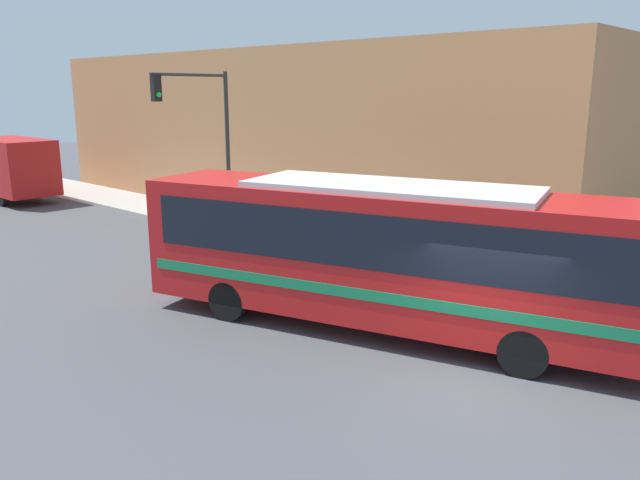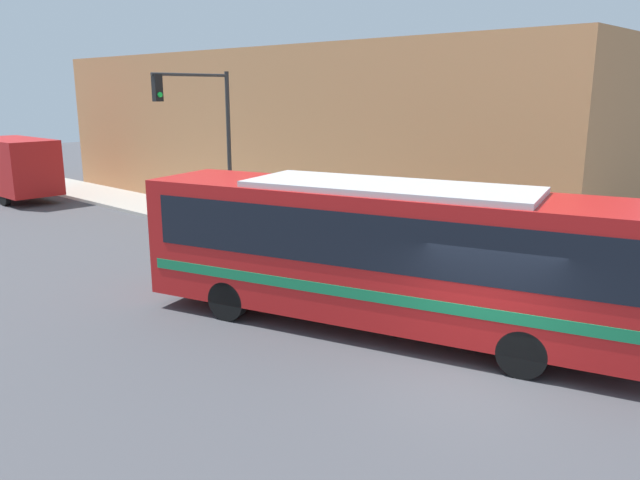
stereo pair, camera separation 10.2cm
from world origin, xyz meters
The scene contains 9 objects.
ground_plane centered at (0.00, 0.00, 0.00)m, with size 120.00×120.00×0.00m, color #47474C.
sidewalk centered at (6.00, 20.00, 0.08)m, with size 3.01×70.00×0.15m.
building_facade centered at (10.51, 15.49, 3.57)m, with size 6.00×28.99×7.13m.
city_bus centered at (1.11, 2.86, 1.96)m, with size 5.64×11.96×3.41m.
delivery_truck centered at (2.55, 27.69, 1.68)m, with size 2.43×7.25×3.09m.
fire_hydrant centered at (5.10, 4.69, 0.55)m, with size 0.21×0.29×0.80m.
traffic_light_pole centered at (4.20, 13.49, 4.19)m, with size 3.28×0.35×5.94m.
parking_meter centered at (5.10, 9.58, 0.98)m, with size 0.14×0.14×1.22m.
pedestrian_near_corner centered at (5.75, 11.40, 0.95)m, with size 0.34×0.34×1.57m.
Camera 2 is at (-9.90, -5.27, 5.41)m, focal length 35.00 mm.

